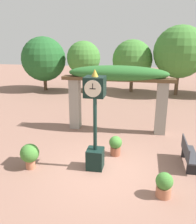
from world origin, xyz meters
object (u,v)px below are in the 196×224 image
(potted_plant_near_left, at_px, (164,184))
(potted_plant_near_right, at_px, (30,154))
(potted_plant_far_left, at_px, (116,145))
(park_bench, at_px, (189,154))
(pedestal_clock, at_px, (95,120))

(potted_plant_near_left, relative_size, potted_plant_near_right, 0.83)
(potted_plant_far_left, bearing_deg, park_bench, -6.22)
(pedestal_clock, bearing_deg, potted_plant_near_left, -27.52)
(potted_plant_far_left, xyz_separation_m, park_bench, (2.57, -0.28, 0.02))
(park_bench, bearing_deg, potted_plant_far_left, 83.78)
(potted_plant_far_left, bearing_deg, potted_plant_near_left, -53.65)
(potted_plant_near_left, relative_size, potted_plant_far_left, 0.96)
(pedestal_clock, height_order, park_bench, pedestal_clock)
(pedestal_clock, height_order, potted_plant_far_left, pedestal_clock)
(potted_plant_near_right, height_order, park_bench, park_bench)
(potted_plant_near_left, bearing_deg, potted_plant_near_right, 170.80)
(potted_plant_near_right, relative_size, park_bench, 0.60)
(potted_plant_near_right, height_order, potted_plant_far_left, potted_plant_near_right)
(potted_plant_far_left, bearing_deg, potted_plant_near_right, -151.13)
(potted_plant_near_left, bearing_deg, pedestal_clock, 152.48)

